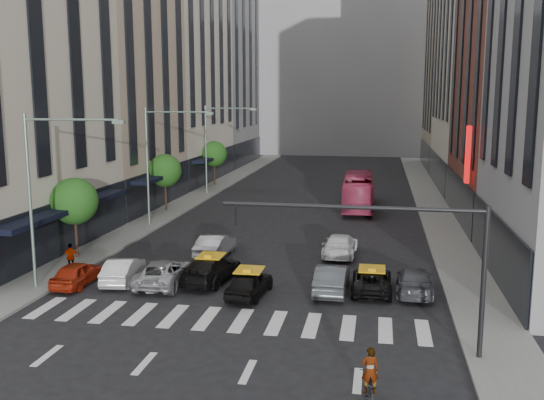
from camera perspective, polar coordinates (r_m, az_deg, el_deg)
The scene contains 32 objects.
ground at distance 26.63m, azimuth -4.95°, elevation -12.29°, with size 160.00×160.00×0.00m, color black.
sidewalk_left at distance 57.62m, azimuth -8.30°, elevation -0.32°, with size 3.00×96.00×0.15m, color slate.
sidewalk_right at distance 54.96m, azimuth 15.11°, elevation -1.03°, with size 3.00×96.00×0.15m, color slate.
building_left_b at distance 56.96m, azimuth -14.61°, elevation 11.41°, with size 8.00×16.00×24.00m, color tan.
building_left_c at distance 74.14m, azimuth -8.81°, elevation 15.77°, with size 8.00×20.00×36.00m, color beige.
building_left_d at distance 92.04m, azimuth -4.86°, elevation 12.75°, with size 8.00×18.00×30.00m, color gray.
building_right_b at distance 52.00m, azimuth 22.23°, elevation 12.32°, with size 8.00×18.00×26.00m, color brown.
building_right_c at distance 71.34m, azimuth 19.32°, elevation 17.23°, with size 8.00×20.00×40.00m, color beige.
building_right_d at distance 89.55m, azimuth 17.17°, elevation 11.82°, with size 8.00×18.00×28.00m, color tan.
building_far at distance 109.33m, azimuth 6.83°, elevation 13.80°, with size 30.00×10.00×36.00m, color gray.
tree_near at distance 38.99m, azimuth -18.10°, elevation -0.11°, with size 2.88×2.88×4.95m.
tree_mid at distance 53.47m, azimuth -10.04°, elevation 2.74°, with size 2.88×2.88×4.95m.
tree_far at distance 68.63m, azimuth -5.46°, elevation 4.34°, with size 2.88×2.88×4.95m.
streetlamp_near at distance 32.64m, azimuth -20.52°, elevation 1.94°, with size 5.38×0.25×9.00m.
streetlamp_mid at distance 47.04m, azimuth -10.61°, elevation 4.56°, with size 5.38×0.25×9.00m.
streetlamp_far at distance 62.22m, azimuth -5.41°, elevation 5.88°, with size 5.38×0.25×9.00m.
traffic_signal at distance 23.51m, azimuth 12.69°, elevation -4.02°, with size 10.10×0.20×6.00m.
liberty_sign at distance 44.43m, azimuth 17.95°, elevation 4.09°, with size 0.30×0.70×4.00m.
car_red at distance 34.16m, azimuth -17.89°, elevation -6.60°, with size 1.54×3.83×1.30m, color #9C220E.
car_white_front at distance 34.05m, azimuth -13.82°, elevation -6.41°, with size 1.44×4.13×1.36m, color #BCBCBC.
car_silver at distance 33.19m, azimuth -10.18°, elevation -6.70°, with size 2.26×4.90×1.36m, color #A9AAAF.
taxi_left at distance 33.31m, azimuth -5.74°, elevation -6.46°, with size 2.01×4.95×1.44m, color black.
taxi_center at distance 30.81m, azimuth -2.14°, elevation -7.84°, with size 1.61×3.99×1.36m, color black.
car_grey_mid at distance 31.60m, azimuth 5.66°, elevation -7.33°, with size 1.55×4.46×1.47m, color #3E4145.
taxi_right at distance 31.93m, azimuth 9.37°, elevation -7.48°, with size 1.99×4.32×1.20m, color black.
car_grey_curb at distance 32.10m, azimuth 13.28°, elevation -7.41°, with size 1.84×4.54×1.32m, color #43454B.
car_row2_left at distance 38.31m, azimuth -5.37°, elevation -4.29°, with size 1.56×4.47×1.47m, color #A0A0A5.
car_row2_right at distance 38.72m, azimuth 6.42°, elevation -4.22°, with size 1.96×4.81×1.40m, color white.
bus at distance 55.13m, azimuth 8.11°, elevation 0.79°, with size 2.60×11.12×3.10m, color #BF385D.
motorcycle at distance 21.23m, azimuth 9.16°, elevation -17.04°, with size 0.58×1.67×0.88m, color black.
rider at distance 20.71m, azimuth 9.25°, elevation -13.97°, with size 0.59×0.38×1.60m, color gray.
pedestrian_far at distance 36.48m, azimuth -18.39°, elevation -5.12°, with size 0.93×0.39×1.59m, color gray.
Camera 1 is at (6.52, -23.84, 9.92)m, focal length 40.00 mm.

